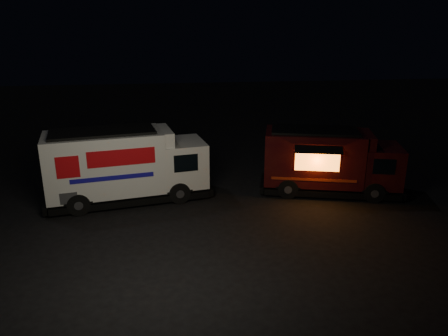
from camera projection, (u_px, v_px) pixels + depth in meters
ground at (175, 232)px, 15.61m from camera, size 80.00×80.00×0.00m
white_truck at (128, 165)px, 18.03m from camera, size 7.06×3.46×3.07m
red_truck at (331, 161)px, 18.90m from camera, size 6.41×3.68×2.81m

